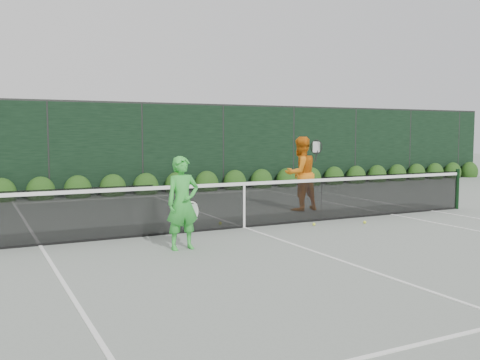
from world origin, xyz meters
name	(u,v)px	position (x,y,z in m)	size (l,w,h in m)	color
ground	(244,228)	(0.00, 0.00, 0.00)	(80.00, 80.00, 0.00)	gray
tennis_net	(243,203)	(-0.02, 0.00, 0.53)	(12.90, 0.10, 1.07)	black
player_woman	(183,203)	(-1.92, -1.40, 0.81)	(0.66, 0.42, 1.62)	green
player_man	(301,174)	(2.50, 1.64, 0.96)	(1.01, 0.83, 1.93)	orange
court_lines	(244,227)	(0.00, 0.00, 0.01)	(11.03, 23.83, 0.01)	white
windscreen_fence	(319,163)	(0.00, -2.71, 1.51)	(32.00, 21.07, 3.06)	black
hedge_row	(146,187)	(0.00, 7.15, 0.23)	(31.66, 0.65, 0.94)	#14360E
tennis_balls	(300,223)	(1.27, -0.22, 0.03)	(3.01, 1.40, 0.07)	#DBED34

